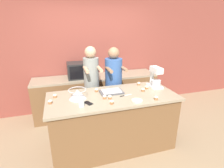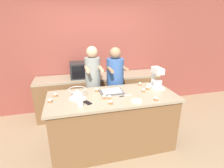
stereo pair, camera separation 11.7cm
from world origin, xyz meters
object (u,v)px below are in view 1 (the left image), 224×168
Objects in this scene: person_right at (114,85)px; cupcake_8 at (139,84)px; drinking_glass at (81,102)px; cupcake_0 at (143,90)px; person_left at (92,86)px; stand_mixer at (155,78)px; cupcake_9 at (110,97)px; knife at (125,95)px; cupcake_1 at (50,102)px; baking_tray at (111,92)px; cell_phone at (88,103)px; cupcake_7 at (55,96)px; cupcake_5 at (112,102)px; small_plate at (137,101)px; cupcake_6 at (147,87)px; cupcake_4 at (96,90)px; microwave_oven at (79,70)px; cupcake_2 at (105,97)px; cupcake_3 at (156,98)px.

cupcake_8 is (0.37, -0.38, 0.13)m from person_right.
drinking_glass reaches higher than cupcake_0.
person_left reaches higher than stand_mixer.
knife is at bearing 10.30° from cupcake_9.
drinking_glass is 2.12× the size of cupcake_1.
baking_tray is 6.37× the size of cupcake_9.
cupcake_9 is (0.13, -0.82, 0.09)m from person_left.
cupcake_7 is at bearing 142.20° from cell_phone.
baking_tray is 6.37× the size of cupcake_5.
small_plate is 1.28m from cupcake_7.
cupcake_4 is at bearing 171.39° from cupcake_6.
microwave_oven reaches higher than cupcake_5.
cell_phone is at bearing -169.91° from cupcake_9.
cupcake_7 is at bearing -174.54° from cupcake_8.
stand_mixer is 0.98m from cupcake_9.
small_plate is at bearing -47.56° from cupcake_4.
person_right is 27.31× the size of cupcake_2.
cupcake_5 is 1.00× the size of cupcake_8.
cupcake_2 is (-0.17, -0.20, 0.01)m from baking_tray.
microwave_oven is 8.56× the size of cupcake_9.
person_left reaches higher than knife.
cupcake_5 is (-0.34, -1.00, 0.13)m from person_right.
cupcake_4 is (-0.40, 0.30, 0.03)m from knife.
cupcake_0 is at bearing 11.33° from cell_phone.
cupcake_4 is at bearing -173.63° from cupcake_8.
cell_phone is at bearing -154.10° from cupcake_8.
cupcake_5 is (-0.12, -0.41, 0.01)m from baking_tray.
cupcake_3 is at bearing -39.18° from baking_tray.
cupcake_2 is at bearing -171.62° from cupcake_0.
cupcake_1 is at bearing -114.32° from microwave_oven.
person_right is at bearing 138.15° from stand_mixer.
stand_mixer is 6.27× the size of cupcake_5.
baking_tray is 0.64m from cupcake_8.
cupcake_8 is (-0.24, 0.17, -0.13)m from stand_mixer.
person_right is 9.62× the size of small_plate.
cell_phone is (-1.28, -0.34, -0.16)m from stand_mixer.
knife is at bearing 14.15° from drinking_glass.
cupcake_9 is at bearing -169.70° from knife.
person_left reaches higher than cupcake_2.
cupcake_2 is (0.22, -1.35, -0.09)m from microwave_oven.
baking_tray is 0.98m from cupcake_1.
cupcake_2 is at bearing 104.30° from cupcake_5.
cupcake_4 is 0.68m from cupcake_7.
cupcake_4 is (0.21, 0.41, 0.02)m from cell_phone.
person_right is 27.31× the size of cupcake_7.
cupcake_8 is 0.82m from cupcake_9.
cupcake_8 is (0.60, 0.21, 0.01)m from baking_tray.
cupcake_6 is (0.77, 0.39, 0.00)m from cupcake_5.
cupcake_3 is 0.99m from cupcake_4.
microwave_oven reaches higher than cupcake_2.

